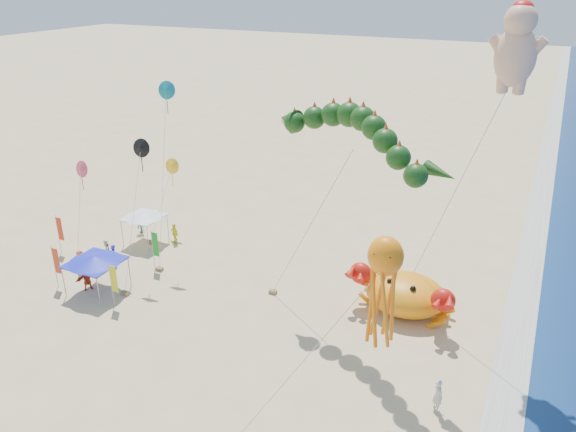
# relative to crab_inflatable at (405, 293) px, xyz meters

# --- Properties ---
(ground) EXTENTS (320.00, 320.00, 0.00)m
(ground) POSITION_rel_crab_inflatable_xyz_m (-5.09, -4.66, -1.36)
(ground) COLOR #D1B784
(ground) RESTS_ON ground
(foam_strip) EXTENTS (320.00, 320.00, 0.00)m
(foam_strip) POSITION_rel_crab_inflatable_xyz_m (6.91, -4.66, -1.35)
(foam_strip) COLOR silver
(foam_strip) RESTS_ON ground
(crab_inflatable) EXTENTS (7.05, 5.14, 3.09)m
(crab_inflatable) POSITION_rel_crab_inflatable_xyz_m (0.00, 0.00, 0.00)
(crab_inflatable) COLOR orange
(crab_inflatable) RESTS_ON ground
(dragon_kite) EXTENTS (11.95, 6.70, 13.25)m
(dragon_kite) POSITION_rel_crab_inflatable_xyz_m (-3.17, -2.95, 10.57)
(dragon_kite) COLOR #13390F
(dragon_kite) RESTS_ON ground
(cherub_kite) EXTENTS (6.14, 1.89, 19.04)m
(cherub_kite) POSITION_rel_crab_inflatable_xyz_m (4.27, 0.52, 15.46)
(cherub_kite) COLOR #EDB391
(cherub_kite) RESTS_ON ground
(octopus_kite) EXTENTS (6.30, 6.11, 9.71)m
(octopus_kite) POSITION_rel_crab_inflatable_xyz_m (0.91, -9.44, 6.02)
(octopus_kite) COLOR orange
(octopus_kite) RESTS_ON ground
(canopy_blue) EXTENTS (3.61, 3.61, 2.71)m
(canopy_blue) POSITION_rel_crab_inflatable_xyz_m (-19.73, -6.57, 1.08)
(canopy_blue) COLOR gray
(canopy_blue) RESTS_ON ground
(canopy_white) EXTENTS (3.09, 3.09, 2.71)m
(canopy_white) POSITION_rel_crab_inflatable_xyz_m (-21.60, 0.90, 1.08)
(canopy_white) COLOR gray
(canopy_white) RESTS_ON ground
(feather_flags) EXTENTS (9.57, 5.25, 3.20)m
(feather_flags) POSITION_rel_crab_inflatable_xyz_m (-20.97, -5.22, 0.65)
(feather_flags) COLOR gray
(feather_flags) RESTS_ON ground
(beachgoers) EXTENTS (27.98, 11.32, 1.84)m
(beachgoers) POSITION_rel_crab_inflatable_xyz_m (-19.36, -2.90, -0.50)
(beachgoers) COLOR silver
(beachgoers) RESTS_ON ground
(small_kites) EXTENTS (8.15, 9.85, 13.26)m
(small_kites) POSITION_rel_crab_inflatable_xyz_m (-20.63, -0.01, 6.27)
(small_kites) COLOR black
(small_kites) RESTS_ON ground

